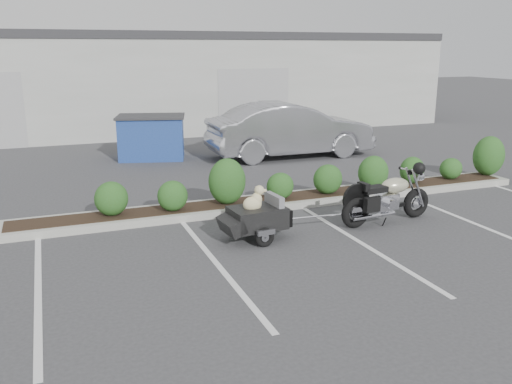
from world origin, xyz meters
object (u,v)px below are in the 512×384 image
object	(u,v)px
dumpster	(152,137)
motorcycle	(388,199)
sedan	(290,130)
pet_trailer	(256,217)

from	to	relation	value
dumpster	motorcycle	bearing A→B (deg)	-53.86
sedan	dumpster	bearing A→B (deg)	73.72
motorcycle	sedan	size ratio (longest dim) A/B	0.41
dumpster	sedan	bearing A→B (deg)	-1.89
motorcycle	sedan	world-z (taller)	sedan
pet_trailer	dumpster	xyz separation A→B (m)	(-0.33, 8.18, 0.26)
motorcycle	dumpster	bearing A→B (deg)	105.65
pet_trailer	dumpster	size ratio (longest dim) A/B	0.73
sedan	dumpster	world-z (taller)	sedan
sedan	dumpster	xyz separation A→B (m)	(-4.18, 1.29, -0.17)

